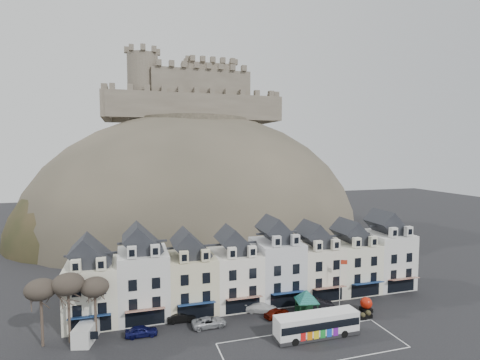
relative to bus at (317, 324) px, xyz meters
name	(u,v)px	position (x,y,z in m)	size (l,w,h in m)	color
ground	(302,353)	(-3.49, -2.97, -1.70)	(300.00, 300.00, 0.00)	black
coach_bay_markings	(312,345)	(-1.49, -1.72, -1.70)	(22.00, 7.50, 0.01)	silver
townhouse_terrace	(257,267)	(-3.34, 13.00, 3.60)	(54.40, 9.35, 11.80)	white
castle_hill	(200,230)	(-2.23, 65.98, -1.59)	(100.00, 76.00, 68.00)	#3E3A30
castle	(192,94)	(-2.98, 72.96, 38.50)	(50.20, 22.20, 22.00)	brown
tree_left_far	(40,290)	(-32.49, 7.53, 5.20)	(3.61, 3.61, 8.24)	#3C2F26
tree_left_mid	(68,285)	(-29.49, 7.53, 5.54)	(3.78, 3.78, 8.64)	#3C2F26
tree_left_near	(95,288)	(-26.49, 7.53, 4.86)	(3.43, 3.43, 7.84)	#3C2F26
bus	(317,324)	(0.00, 0.00, 0.00)	(10.89, 2.58, 3.07)	#262628
bus_shelter	(307,296)	(1.51, 5.74, 1.26)	(5.91, 5.91, 3.81)	#10321A
red_buoy	(366,304)	(10.51, 4.56, -0.62)	(1.71, 1.71, 2.11)	black
flagpole	(340,279)	(7.70, 7.00, 2.55)	(1.01, 0.45, 7.43)	silver
white_van	(87,331)	(-27.56, 7.53, -0.60)	(3.18, 5.17, 2.20)	silver
planter_west	(363,316)	(8.51, 2.49, -1.23)	(1.05, 0.68, 0.97)	black
planter_east	(368,314)	(9.51, 2.68, -1.17)	(1.16, 0.77, 1.09)	black
car_navy	(141,331)	(-21.08, 6.53, -1.02)	(1.61, 4.00, 1.36)	#0D0F43
car_black	(181,317)	(-15.68, 9.03, -1.06)	(1.36, 3.89, 1.28)	black
car_silver	(209,322)	(-12.37, 6.53, -1.06)	(2.13, 4.54, 1.28)	#A3A6AB
car_white	(261,307)	(-4.15, 8.76, -1.01)	(1.93, 4.75, 1.38)	white
car_maroon	(277,313)	(-2.69, 6.53, -1.04)	(1.55, 3.85, 1.31)	#500D04
car_charcoal	(319,304)	(4.34, 7.39, -0.96)	(1.56, 4.48, 1.48)	black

